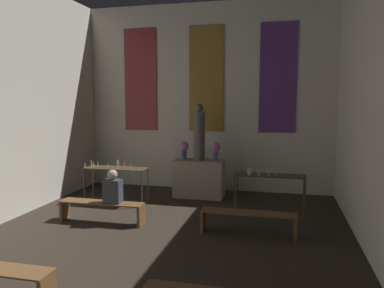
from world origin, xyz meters
The scene contains 10 objects.
wall_back centered at (0.00, 11.11, 2.67)m, with size 7.30×0.16×5.28m.
altar centered at (0.00, 10.13, 0.50)m, with size 1.31×0.64×0.99m.
statue centered at (0.00, 10.13, 1.69)m, with size 0.30×0.30×1.49m.
flower_vase_left centered at (-0.43, 10.13, 1.30)m, with size 0.26×0.26×0.49m.
flower_vase_right centered at (0.43, 10.13, 1.30)m, with size 0.26×0.26×0.49m.
candle_rack_left centered at (-1.89, 9.03, 0.79)m, with size 1.58×0.50×1.10m.
candle_rack_right centered at (1.87, 9.03, 0.79)m, with size 1.58×0.50×1.08m.
pew_back_left centered at (-1.53, 7.57, 0.32)m, with size 1.82×0.36×0.44m.
pew_back_right centered at (1.53, 7.57, 0.32)m, with size 1.82×0.36×0.44m.
person_seated centered at (-1.27, 7.57, 0.75)m, with size 0.36×0.24×0.70m.
Camera 1 is at (2.13, 0.56, 2.57)m, focal length 35.00 mm.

